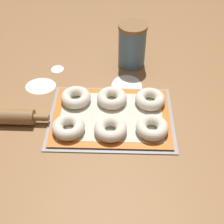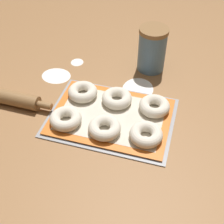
{
  "view_description": "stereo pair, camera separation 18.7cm",
  "coord_description": "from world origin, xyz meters",
  "px_view_note": "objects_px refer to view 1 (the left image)",
  "views": [
    {
      "loc": [
        0.02,
        -0.75,
        0.76
      ],
      "look_at": [
        0.0,
        -0.01,
        0.03
      ],
      "focal_mm": 50.0,
      "sensor_mm": 36.0,
      "label": 1
    },
    {
      "loc": [
        0.21,
        -0.72,
        0.76
      ],
      "look_at": [
        0.0,
        -0.01,
        0.03
      ],
      "focal_mm": 50.0,
      "sensor_mm": 36.0,
      "label": 2
    }
  ],
  "objects_px": {
    "baking_tray": "(112,117)",
    "bagel_front_right": "(152,127)",
    "flour_canister": "(132,45)",
    "bagel_front_center": "(111,129)",
    "bagel_back_right": "(150,99)",
    "bagel_back_center": "(113,98)",
    "bagel_back_left": "(76,97)",
    "bagel_front_left": "(68,127)"
  },
  "relations": [
    {
      "from": "flour_canister",
      "to": "bagel_back_center",
      "type": "bearing_deg",
      "value": -105.7
    },
    {
      "from": "bagel_front_center",
      "to": "flour_canister",
      "type": "distance_m",
      "value": 0.4
    },
    {
      "from": "bagel_front_center",
      "to": "bagel_back_center",
      "type": "distance_m",
      "value": 0.15
    },
    {
      "from": "bagel_back_right",
      "to": "flour_canister",
      "type": "distance_m",
      "value": 0.26
    },
    {
      "from": "bagel_front_left",
      "to": "bagel_back_left",
      "type": "relative_size",
      "value": 1.0
    },
    {
      "from": "bagel_back_left",
      "to": "bagel_back_right",
      "type": "relative_size",
      "value": 1.0
    },
    {
      "from": "baking_tray",
      "to": "bagel_back_left",
      "type": "relative_size",
      "value": 3.99
    },
    {
      "from": "bagel_front_right",
      "to": "bagel_back_right",
      "type": "relative_size",
      "value": 1.0
    },
    {
      "from": "bagel_front_right",
      "to": "bagel_front_left",
      "type": "bearing_deg",
      "value": -178.74
    },
    {
      "from": "bagel_back_left",
      "to": "flour_canister",
      "type": "xyz_separation_m",
      "value": [
        0.2,
        0.25,
        0.06
      ]
    },
    {
      "from": "bagel_back_center",
      "to": "bagel_back_right",
      "type": "distance_m",
      "value": 0.13
    },
    {
      "from": "bagel_front_left",
      "to": "bagel_back_right",
      "type": "bearing_deg",
      "value": 27.55
    },
    {
      "from": "bagel_front_right",
      "to": "bagel_back_left",
      "type": "bearing_deg",
      "value": 152.34
    },
    {
      "from": "bagel_front_right",
      "to": "bagel_front_center",
      "type": "bearing_deg",
      "value": -175.91
    },
    {
      "from": "bagel_front_center",
      "to": "bagel_back_center",
      "type": "relative_size",
      "value": 1.0
    },
    {
      "from": "bagel_front_center",
      "to": "bagel_back_right",
      "type": "relative_size",
      "value": 1.0
    },
    {
      "from": "baking_tray",
      "to": "flour_canister",
      "type": "xyz_separation_m",
      "value": [
        0.07,
        0.32,
        0.09
      ]
    },
    {
      "from": "bagel_front_center",
      "to": "bagel_back_right",
      "type": "height_order",
      "value": "same"
    },
    {
      "from": "bagel_front_center",
      "to": "bagel_front_right",
      "type": "relative_size",
      "value": 1.0
    },
    {
      "from": "bagel_front_left",
      "to": "bagel_front_center",
      "type": "distance_m",
      "value": 0.14
    },
    {
      "from": "bagel_front_left",
      "to": "bagel_back_right",
      "type": "xyz_separation_m",
      "value": [
        0.27,
        0.14,
        0.0
      ]
    },
    {
      "from": "bagel_back_center",
      "to": "baking_tray",
      "type": "bearing_deg",
      "value": -90.34
    },
    {
      "from": "bagel_front_right",
      "to": "bagel_back_right",
      "type": "height_order",
      "value": "same"
    },
    {
      "from": "bagel_front_right",
      "to": "flour_canister",
      "type": "distance_m",
      "value": 0.39
    },
    {
      "from": "flour_canister",
      "to": "bagel_front_left",
      "type": "bearing_deg",
      "value": -117.97
    },
    {
      "from": "bagel_front_left",
      "to": "bagel_back_left",
      "type": "bearing_deg",
      "value": 86.82
    },
    {
      "from": "flour_canister",
      "to": "bagel_back_left",
      "type": "bearing_deg",
      "value": -128.73
    },
    {
      "from": "bagel_back_center",
      "to": "bagel_front_center",
      "type": "bearing_deg",
      "value": -90.37
    },
    {
      "from": "baking_tray",
      "to": "bagel_back_center",
      "type": "bearing_deg",
      "value": 89.66
    },
    {
      "from": "bagel_back_center",
      "to": "bagel_back_left",
      "type": "bearing_deg",
      "value": -179.51
    },
    {
      "from": "bagel_front_center",
      "to": "bagel_back_center",
      "type": "bearing_deg",
      "value": 89.63
    },
    {
      "from": "baking_tray",
      "to": "bagel_front_right",
      "type": "height_order",
      "value": "bagel_front_right"
    },
    {
      "from": "baking_tray",
      "to": "bagel_back_center",
      "type": "xyz_separation_m",
      "value": [
        0.0,
        0.07,
        0.02
      ]
    },
    {
      "from": "bagel_front_left",
      "to": "bagel_back_center",
      "type": "height_order",
      "value": "same"
    },
    {
      "from": "bagel_back_left",
      "to": "bagel_back_center",
      "type": "relative_size",
      "value": 1.0
    },
    {
      "from": "baking_tray",
      "to": "flour_canister",
      "type": "height_order",
      "value": "flour_canister"
    },
    {
      "from": "baking_tray",
      "to": "bagel_front_left",
      "type": "bearing_deg",
      "value": -152.21
    },
    {
      "from": "baking_tray",
      "to": "bagel_back_left",
      "type": "distance_m",
      "value": 0.15
    },
    {
      "from": "bagel_back_left",
      "to": "bagel_back_right",
      "type": "distance_m",
      "value": 0.26
    },
    {
      "from": "bagel_front_left",
      "to": "bagel_back_left",
      "type": "xyz_separation_m",
      "value": [
        0.01,
        0.14,
        0.0
      ]
    },
    {
      "from": "bagel_front_left",
      "to": "bagel_front_center",
      "type": "relative_size",
      "value": 1.0
    },
    {
      "from": "bagel_front_right",
      "to": "flour_canister",
      "type": "xyz_separation_m",
      "value": [
        -0.06,
        0.38,
        0.06
      ]
    }
  ]
}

